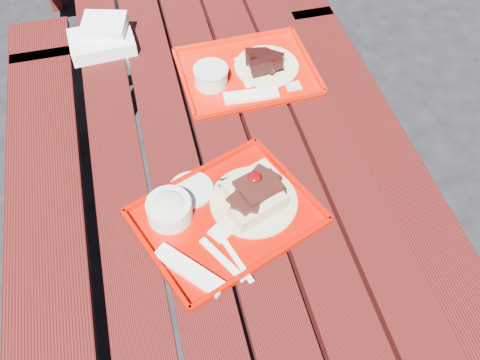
{
  "coord_description": "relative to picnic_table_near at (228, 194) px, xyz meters",
  "views": [
    {
      "loc": [
        -0.2,
        -0.94,
        1.88
      ],
      "look_at": [
        0.0,
        -0.15,
        0.82
      ],
      "focal_mm": 40.0,
      "sensor_mm": 36.0,
      "label": 1
    }
  ],
  "objects": [
    {
      "name": "ground",
      "position": [
        0.0,
        0.0,
        -0.56
      ],
      "size": [
        60.0,
        60.0,
        0.0
      ],
      "primitive_type": "plane",
      "color": "black",
      "rests_on": "ground"
    },
    {
      "name": "far_tray",
      "position": [
        0.13,
        0.29,
        0.21
      ],
      "size": [
        0.42,
        0.33,
        0.07
      ],
      "color": "red",
      "rests_on": "picnic_table_near"
    },
    {
      "name": "white_cloth",
      "position": [
        -0.29,
        0.55,
        0.23
      ],
      "size": [
        0.21,
        0.18,
        0.08
      ],
      "color": "white",
      "rests_on": "picnic_table_near"
    },
    {
      "name": "near_tray",
      "position": [
        -0.06,
        -0.19,
        0.22
      ],
      "size": [
        0.51,
        0.46,
        0.13
      ],
      "color": "#BB0A00",
      "rests_on": "picnic_table_near"
    },
    {
      "name": "picnic_table_near",
      "position": [
        0.0,
        0.0,
        0.0
      ],
      "size": [
        1.41,
        2.4,
        0.75
      ],
      "color": "#48100D",
      "rests_on": "ground"
    }
  ]
}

